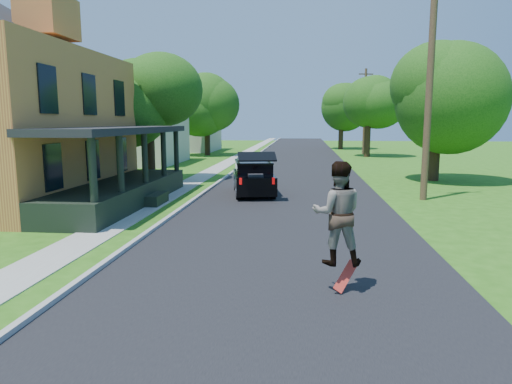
# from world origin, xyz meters

# --- Properties ---
(ground) EXTENTS (140.00, 140.00, 0.00)m
(ground) POSITION_xyz_m (0.00, 0.00, 0.00)
(ground) COLOR #2B6013
(ground) RESTS_ON ground
(street) EXTENTS (8.00, 120.00, 0.02)m
(street) POSITION_xyz_m (0.00, 20.00, 0.00)
(street) COLOR black
(street) RESTS_ON ground
(curb) EXTENTS (0.15, 120.00, 0.12)m
(curb) POSITION_xyz_m (-4.05, 20.00, 0.00)
(curb) COLOR #A1A09C
(curb) RESTS_ON ground
(sidewalk) EXTENTS (1.30, 120.00, 0.03)m
(sidewalk) POSITION_xyz_m (-5.60, 20.00, 0.00)
(sidewalk) COLOR gray
(sidewalk) RESTS_ON ground
(front_walk) EXTENTS (6.50, 1.20, 0.03)m
(front_walk) POSITION_xyz_m (-9.50, 6.00, 0.00)
(front_walk) COLOR gray
(front_walk) RESTS_ON ground
(neighbor_house_mid) EXTENTS (12.78, 12.78, 8.30)m
(neighbor_house_mid) POSITION_xyz_m (-13.50, 24.00, 4.19)
(neighbor_house_mid) COLOR #B7B4A2
(neighbor_house_mid) RESTS_ON ground
(neighbor_house_far) EXTENTS (12.78, 12.78, 8.30)m
(neighbor_house_far) POSITION_xyz_m (-13.50, 40.00, 4.19)
(neighbor_house_far) COLOR #B7B4A2
(neighbor_house_far) RESTS_ON ground
(black_suv) EXTENTS (2.43, 4.69, 2.08)m
(black_suv) POSITION_xyz_m (-1.73, 9.00, 0.80)
(black_suv) COLOR black
(black_suv) RESTS_ON ground
(skateboarder) EXTENTS (1.01, 0.80, 2.03)m
(skateboarder) POSITION_xyz_m (1.21, -2.96, 1.58)
(skateboarder) COLOR black
(skateboarder) RESTS_ON ground
(skateboard) EXTENTS (0.52, 0.48, 0.58)m
(skateboard) POSITION_xyz_m (1.40, -2.97, 0.30)
(skateboard) COLOR red
(skateboard) RESTS_ON ground
(tree_left_mid) EXTENTS (5.50, 5.57, 7.48)m
(tree_left_mid) POSITION_xyz_m (-8.18, 13.49, 4.87)
(tree_left_mid) COLOR black
(tree_left_mid) RESTS_ON ground
(tree_left_far) EXTENTS (6.31, 6.07, 8.05)m
(tree_left_far) POSITION_xyz_m (-9.09, 33.50, 5.09)
(tree_left_far) COLOR black
(tree_left_far) RESTS_ON ground
(tree_right_near) EXTENTS (6.59, 6.32, 8.11)m
(tree_right_near) POSITION_xyz_m (7.92, 15.07, 5.06)
(tree_right_near) COLOR black
(tree_right_near) RESTS_ON ground
(tree_right_mid) EXTENTS (6.30, 6.46, 8.63)m
(tree_right_mid) POSITION_xyz_m (6.57, 32.77, 5.77)
(tree_right_mid) COLOR black
(tree_right_mid) RESTS_ON ground
(tree_right_far) EXTENTS (6.74, 6.91, 8.80)m
(tree_right_far) POSITION_xyz_m (5.04, 44.77, 5.79)
(tree_right_far) COLOR black
(tree_right_far) RESTS_ON ground
(utility_pole_near) EXTENTS (1.73, 0.65, 9.85)m
(utility_pole_near) POSITION_xyz_m (5.72, 8.30, 5.08)
(utility_pole_near) COLOR #472E21
(utility_pole_near) RESTS_ON ground
(utility_pole_far) EXTENTS (1.48, 0.40, 8.67)m
(utility_pole_far) POSITION_xyz_m (6.76, 36.70, 4.47)
(utility_pole_far) COLOR #472E21
(utility_pole_far) RESTS_ON ground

